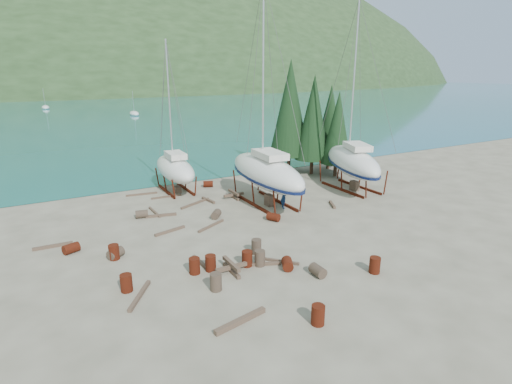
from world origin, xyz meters
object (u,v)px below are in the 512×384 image
large_sailboat_far (352,161)px  large_sailboat_near (266,171)px  small_sailboat_shore (175,168)px  worker (284,197)px

large_sailboat_far → large_sailboat_near: bearing=-159.5°
large_sailboat_far → small_sailboat_shore: size_ratio=1.25×
large_sailboat_near → small_sailboat_shore: (-5.16, 7.02, -0.60)m
large_sailboat_near → worker: 2.46m
worker → large_sailboat_far: bearing=-62.3°
large_sailboat_near → large_sailboat_far: (8.86, -0.13, -0.10)m
large_sailboat_far → small_sailboat_shore: large_sailboat_far is taller
large_sailboat_near → large_sailboat_far: 8.86m
large_sailboat_far → small_sailboat_shore: bearing=174.4°
large_sailboat_near → worker: bearing=-61.7°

